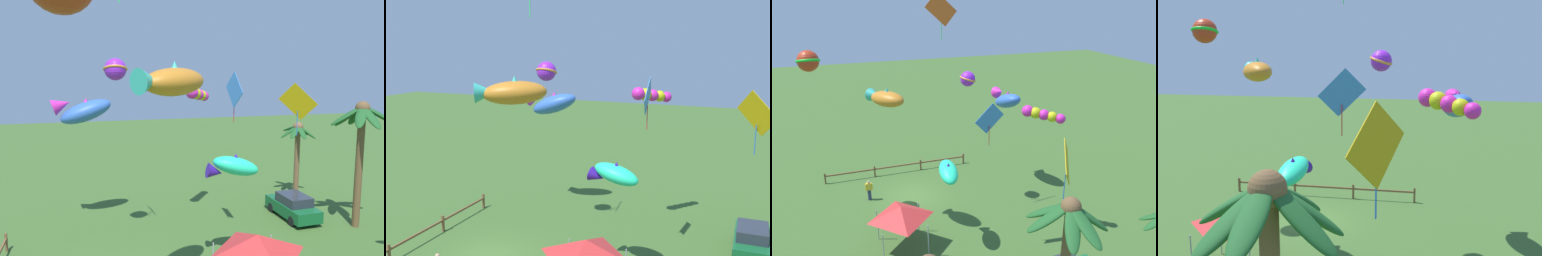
# 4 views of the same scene
# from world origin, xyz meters

# --- Properties ---
(ground_plane) EXTENTS (120.00, 120.00, 0.00)m
(ground_plane) POSITION_xyz_m (0.00, 0.00, 0.00)
(ground_plane) COLOR #3D6028
(palm_tree_0) EXTENTS (3.48, 3.65, 7.40)m
(palm_tree_0) POSITION_xyz_m (-3.40, 14.82, 5.60)
(palm_tree_0) COLOR brown
(palm_tree_0) RESTS_ON ground
(rail_fence) EXTENTS (12.00, 0.12, 0.95)m
(rail_fence) POSITION_xyz_m (0.27, -4.32, 0.61)
(rail_fence) COLOR brown
(rail_fence) RESTS_ON ground
(spectator_0) EXTENTS (0.55, 0.27, 1.59)m
(spectator_0) POSITION_xyz_m (3.08, -0.57, 0.81)
(spectator_0) COLOR #2D3351
(spectator_0) RESTS_ON ground
(festival_tent) EXTENTS (2.86, 2.86, 2.85)m
(festival_tent) POSITION_xyz_m (1.80, 5.86, 2.47)
(festival_tent) COLOR #9E9EA3
(festival_tent) RESTS_ON ground
(kite_ball_0) EXTENTS (1.57, 1.57, 1.37)m
(kite_ball_0) POSITION_xyz_m (6.07, -0.55, 10.64)
(kite_ball_0) COLOR red
(kite_fish_1) EXTENTS (1.81, 3.59, 1.97)m
(kite_fish_1) POSITION_xyz_m (-7.85, -0.38, 6.87)
(kite_fish_1) COLOR blue
(kite_ball_2) EXTENTS (1.23, 1.24, 1.05)m
(kite_ball_2) POSITION_xyz_m (-4.08, 1.21, 9.11)
(kite_ball_2) COLOR #9925E6
(kite_fish_3) EXTENTS (2.53, 3.04, 1.21)m
(kite_fish_3) POSITION_xyz_m (1.79, 2.56, 8.62)
(kite_fish_3) COLOR orange
(kite_diamond_4) EXTENTS (2.18, 0.45, 3.01)m
(kite_diamond_4) POSITION_xyz_m (-2.23, 1.30, 13.70)
(kite_diamond_4) COLOR orange
(kite_diamond_5) EXTENTS (1.30, 1.89, 3.11)m
(kite_diamond_5) POSITION_xyz_m (-5.20, 11.78, 7.26)
(kite_diamond_5) COLOR #C89C0C
(kite_tube_6) EXTENTS (2.26, 1.89, 0.96)m
(kite_tube_6) POSITION_xyz_m (-7.09, 6.19, 7.73)
(kite_tube_6) COLOR #E825B1
(kite_diamond_7) EXTENTS (1.81, 0.18, 2.53)m
(kite_diamond_7) POSITION_xyz_m (-3.30, 6.95, 8.09)
(kite_diamond_7) COLOR #3B7ED2
(kite_fish_8) EXTENTS (1.31, 2.58, 1.27)m
(kite_fish_8) POSITION_xyz_m (-1.11, 6.02, 4.78)
(kite_fish_8) COLOR #25F1AC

